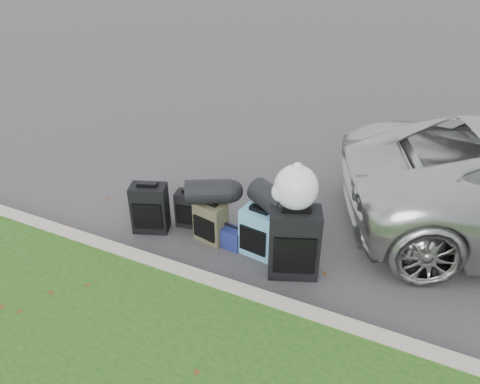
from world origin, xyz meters
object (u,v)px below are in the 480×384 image
at_px(suitcase_small_black, 191,209).
at_px(suitcase_teal, 259,233).
at_px(suitcase_olive, 211,222).
at_px(tote_navy, 233,238).
at_px(suitcase_large_black_right, 294,243).
at_px(tote_green, 147,198).
at_px(suitcase_large_black_left, 150,208).

bearing_deg(suitcase_small_black, suitcase_teal, -20.78).
relative_size(suitcase_olive, tote_navy, 2.02).
height_order(suitcase_olive, suitcase_large_black_right, suitcase_large_black_right).
height_order(suitcase_small_black, suitcase_teal, suitcase_teal).
xyz_separation_m(suitcase_olive, tote_green, (-1.18, 0.28, -0.11)).
height_order(suitcase_large_black_left, tote_navy, suitcase_large_black_left).
relative_size(suitcase_olive, suitcase_large_black_right, 0.64).
bearing_deg(suitcase_large_black_right, suitcase_olive, 150.27).
bearing_deg(tote_navy, suitcase_small_black, 170.56).
height_order(suitcase_small_black, suitcase_olive, suitcase_olive).
bearing_deg(tote_navy, suitcase_olive, -177.13).
bearing_deg(tote_navy, suitcase_large_black_right, -2.82).
height_order(tote_green, tote_navy, tote_green).
xyz_separation_m(suitcase_olive, suitcase_teal, (0.65, -0.00, 0.04)).
height_order(suitcase_small_black, tote_navy, suitcase_small_black).
xyz_separation_m(suitcase_small_black, tote_green, (-0.79, 0.10, -0.09)).
xyz_separation_m(suitcase_teal, tote_green, (-1.83, 0.28, -0.14)).
relative_size(suitcase_small_black, suitcase_teal, 0.81).
distance_m(suitcase_large_black_left, tote_green, 0.58).
xyz_separation_m(suitcase_olive, suitcase_large_black_right, (1.14, -0.15, 0.15)).
xyz_separation_m(suitcase_large_black_right, tote_navy, (-0.83, 0.13, -0.29)).
height_order(suitcase_large_black_left, suitcase_teal, suitcase_large_black_left).
bearing_deg(suitcase_large_black_left, tote_navy, -15.09).
bearing_deg(tote_green, suitcase_olive, -11.57).
bearing_deg(tote_green, suitcase_small_black, -5.35).
bearing_deg(suitcase_large_black_left, tote_green, 110.44).
bearing_deg(suitcase_large_black_left, suitcase_small_black, 15.94).
height_order(suitcase_large_black_left, suitcase_olive, suitcase_large_black_left).
distance_m(tote_green, tote_navy, 1.52).
relative_size(suitcase_teal, tote_green, 1.90).
relative_size(suitcase_large_black_left, tote_navy, 2.47).
height_order(suitcase_olive, suitcase_teal, suitcase_teal).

